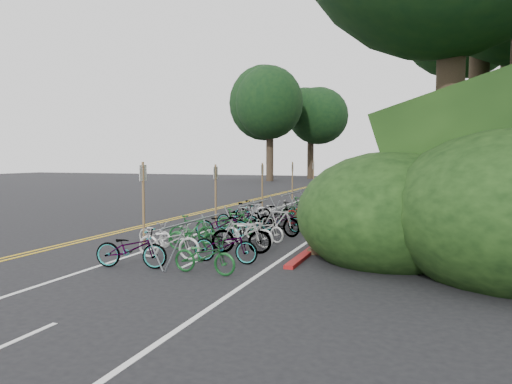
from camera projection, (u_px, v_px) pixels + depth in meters
ground at (136, 243)px, 16.19m from camera, size 120.00×120.00×0.00m
road_markings at (257, 212)px, 25.48m from camera, size 7.47×80.00×0.01m
red_curb at (362, 211)px, 25.58m from camera, size 0.25×28.00×0.10m
embankment at (503, 161)px, 29.61m from camera, size 14.30×48.14×9.11m
bike_rack_front at (193, 230)px, 13.61m from camera, size 1.10×3.42×1.07m
bike_racks_rest at (315, 193)px, 27.36m from camera, size 1.14×23.00×1.17m
signpost_near at (143, 198)px, 15.84m from camera, size 0.08×0.40×2.65m
signposts_rest at (279, 181)px, 29.06m from camera, size 0.08×18.40×2.50m
bike_front at (155, 233)px, 15.75m from camera, size 0.95×1.56×0.78m
bike_valet at (245, 225)px, 17.06m from camera, size 3.31×12.33×1.07m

